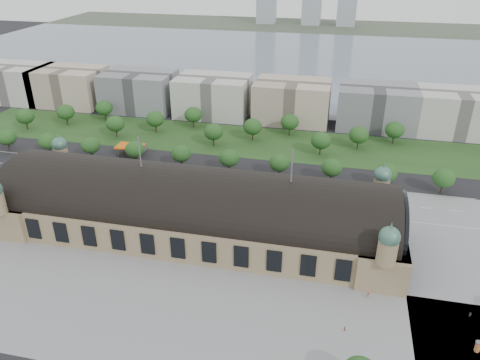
% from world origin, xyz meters
% --- Properties ---
extents(ground, '(900.00, 900.00, 0.00)m').
position_xyz_m(ground, '(0.00, 0.00, 0.00)').
color(ground, black).
rests_on(ground, ground).
extents(station, '(150.00, 48.40, 44.30)m').
position_xyz_m(station, '(0.00, 0.00, 10.28)').
color(station, '#94805C').
rests_on(station, ground).
extents(plaza_south, '(190.00, 48.00, 0.12)m').
position_xyz_m(plaza_south, '(10.00, -44.00, 0.00)').
color(plaza_south, gray).
rests_on(plaza_south, ground).
extents(road_slab, '(260.00, 26.00, 0.10)m').
position_xyz_m(road_slab, '(-20.00, 38.00, 0.00)').
color(road_slab, black).
rests_on(road_slab, ground).
extents(grass_belt, '(300.00, 45.00, 0.10)m').
position_xyz_m(grass_belt, '(-15.00, 93.00, 0.00)').
color(grass_belt, '#24441B').
rests_on(grass_belt, ground).
extents(petrol_station, '(14.00, 13.00, 5.05)m').
position_xyz_m(petrol_station, '(-53.91, 65.28, 2.95)').
color(petrol_station, orange).
rests_on(petrol_station, ground).
extents(lake, '(700.00, 320.00, 0.08)m').
position_xyz_m(lake, '(0.00, 298.00, 0.00)').
color(lake, slate).
rests_on(lake, ground).
extents(far_shore, '(700.00, 120.00, 0.14)m').
position_xyz_m(far_shore, '(0.00, 498.00, 0.00)').
color(far_shore, '#44513D').
rests_on(far_shore, ground).
extents(office_0, '(45.00, 32.00, 24.00)m').
position_xyz_m(office_0, '(-170.00, 133.00, 12.00)').
color(office_0, beige).
rests_on(office_0, ground).
extents(office_1, '(45.00, 32.00, 24.00)m').
position_xyz_m(office_1, '(-130.00, 133.00, 12.00)').
color(office_1, '#C4AE9A').
rests_on(office_1, ground).
extents(office_2, '(45.00, 32.00, 24.00)m').
position_xyz_m(office_2, '(-80.00, 133.00, 12.00)').
color(office_2, gray).
rests_on(office_2, ground).
extents(office_3, '(45.00, 32.00, 24.00)m').
position_xyz_m(office_3, '(-30.00, 133.00, 12.00)').
color(office_3, beige).
rests_on(office_3, ground).
extents(office_4, '(45.00, 32.00, 24.00)m').
position_xyz_m(office_4, '(20.00, 133.00, 12.00)').
color(office_4, '#C4AE9A').
rests_on(office_4, ground).
extents(office_5, '(45.00, 32.00, 24.00)m').
position_xyz_m(office_5, '(70.00, 133.00, 12.00)').
color(office_5, gray).
rests_on(office_5, ground).
extents(office_6, '(45.00, 32.00, 24.00)m').
position_xyz_m(office_6, '(115.00, 133.00, 12.00)').
color(office_6, beige).
rests_on(office_6, ground).
extents(tree_row_0, '(9.60, 9.60, 11.52)m').
position_xyz_m(tree_row_0, '(-120.00, 53.00, 7.43)').
color(tree_row_0, '#2D2116').
rests_on(tree_row_0, ground).
extents(tree_row_1, '(9.60, 9.60, 11.52)m').
position_xyz_m(tree_row_1, '(-96.00, 53.00, 7.43)').
color(tree_row_1, '#2D2116').
rests_on(tree_row_1, ground).
extents(tree_row_2, '(9.60, 9.60, 11.52)m').
position_xyz_m(tree_row_2, '(-72.00, 53.00, 7.43)').
color(tree_row_2, '#2D2116').
rests_on(tree_row_2, ground).
extents(tree_row_3, '(9.60, 9.60, 11.52)m').
position_xyz_m(tree_row_3, '(-48.00, 53.00, 7.43)').
color(tree_row_3, '#2D2116').
rests_on(tree_row_3, ground).
extents(tree_row_4, '(9.60, 9.60, 11.52)m').
position_xyz_m(tree_row_4, '(-24.00, 53.00, 7.43)').
color(tree_row_4, '#2D2116').
rests_on(tree_row_4, ground).
extents(tree_row_5, '(9.60, 9.60, 11.52)m').
position_xyz_m(tree_row_5, '(0.00, 53.00, 7.43)').
color(tree_row_5, '#2D2116').
rests_on(tree_row_5, ground).
extents(tree_row_6, '(9.60, 9.60, 11.52)m').
position_xyz_m(tree_row_6, '(24.00, 53.00, 7.43)').
color(tree_row_6, '#2D2116').
rests_on(tree_row_6, ground).
extents(tree_row_7, '(9.60, 9.60, 11.52)m').
position_xyz_m(tree_row_7, '(48.00, 53.00, 7.43)').
color(tree_row_7, '#2D2116').
rests_on(tree_row_7, ground).
extents(tree_row_8, '(9.60, 9.60, 11.52)m').
position_xyz_m(tree_row_8, '(72.00, 53.00, 7.43)').
color(tree_row_8, '#2D2116').
rests_on(tree_row_8, ground).
extents(tree_row_9, '(9.60, 9.60, 11.52)m').
position_xyz_m(tree_row_9, '(96.00, 53.00, 7.43)').
color(tree_row_9, '#2D2116').
rests_on(tree_row_9, ground).
extents(tree_belt_0, '(10.40, 10.40, 12.48)m').
position_xyz_m(tree_belt_0, '(-130.00, 83.00, 8.05)').
color(tree_belt_0, '#2D2116').
rests_on(tree_belt_0, ground).
extents(tree_belt_1, '(10.40, 10.40, 12.48)m').
position_xyz_m(tree_belt_1, '(-111.00, 95.00, 8.05)').
color(tree_belt_1, '#2D2116').
rests_on(tree_belt_1, ground).
extents(tree_belt_2, '(10.40, 10.40, 12.48)m').
position_xyz_m(tree_belt_2, '(-92.00, 107.00, 8.05)').
color(tree_belt_2, '#2D2116').
rests_on(tree_belt_2, ground).
extents(tree_belt_3, '(10.40, 10.40, 12.48)m').
position_xyz_m(tree_belt_3, '(-73.00, 83.00, 8.05)').
color(tree_belt_3, '#2D2116').
rests_on(tree_belt_3, ground).
extents(tree_belt_4, '(10.40, 10.40, 12.48)m').
position_xyz_m(tree_belt_4, '(-54.00, 95.00, 8.05)').
color(tree_belt_4, '#2D2116').
rests_on(tree_belt_4, ground).
extents(tree_belt_5, '(10.40, 10.40, 12.48)m').
position_xyz_m(tree_belt_5, '(-35.00, 107.00, 8.05)').
color(tree_belt_5, '#2D2116').
rests_on(tree_belt_5, ground).
extents(tree_belt_6, '(10.40, 10.40, 12.48)m').
position_xyz_m(tree_belt_6, '(-16.00, 83.00, 8.05)').
color(tree_belt_6, '#2D2116').
rests_on(tree_belt_6, ground).
extents(tree_belt_7, '(10.40, 10.40, 12.48)m').
position_xyz_m(tree_belt_7, '(3.00, 95.00, 8.05)').
color(tree_belt_7, '#2D2116').
rests_on(tree_belt_7, ground).
extents(tree_belt_8, '(10.40, 10.40, 12.48)m').
position_xyz_m(tree_belt_8, '(22.00, 107.00, 8.05)').
color(tree_belt_8, '#2D2116').
rests_on(tree_belt_8, ground).
extents(tree_belt_9, '(10.40, 10.40, 12.48)m').
position_xyz_m(tree_belt_9, '(41.00, 83.00, 8.05)').
color(tree_belt_9, '#2D2116').
rests_on(tree_belt_9, ground).
extents(tree_belt_10, '(10.40, 10.40, 12.48)m').
position_xyz_m(tree_belt_10, '(60.00, 95.00, 8.05)').
color(tree_belt_10, '#2D2116').
rests_on(tree_belt_10, ground).
extents(tree_belt_11, '(10.40, 10.40, 12.48)m').
position_xyz_m(tree_belt_11, '(79.00, 107.00, 8.05)').
color(tree_belt_11, '#2D2116').
rests_on(tree_belt_11, ground).
extents(traffic_car_1, '(5.01, 1.83, 1.64)m').
position_xyz_m(traffic_car_1, '(-70.89, 42.62, 0.82)').
color(traffic_car_1, '#9CA0A4').
rests_on(traffic_car_1, ground).
extents(traffic_car_2, '(6.08, 3.40, 1.60)m').
position_xyz_m(traffic_car_2, '(-75.12, 37.58, 0.80)').
color(traffic_car_2, black).
rests_on(traffic_car_2, ground).
extents(traffic_car_3, '(4.75, 2.21, 1.34)m').
position_xyz_m(traffic_car_3, '(-31.78, 38.97, 0.67)').
color(traffic_car_3, maroon).
rests_on(traffic_car_3, ground).
extents(traffic_car_4, '(4.35, 1.84, 1.47)m').
position_xyz_m(traffic_car_4, '(17.73, 33.32, 0.73)').
color(traffic_car_4, '#171A41').
rests_on(traffic_car_4, ground).
extents(traffic_car_5, '(4.08, 1.87, 1.30)m').
position_xyz_m(traffic_car_5, '(42.73, 46.22, 0.65)').
color(traffic_car_5, '#5A5B62').
rests_on(traffic_car_5, ground).
extents(traffic_car_6, '(4.78, 2.38, 1.30)m').
position_xyz_m(traffic_car_6, '(69.70, 28.83, 0.65)').
color(traffic_car_6, '#BDBCBF').
rests_on(traffic_car_6, ground).
extents(parked_car_0, '(4.96, 3.43, 1.55)m').
position_xyz_m(parked_car_0, '(-68.60, 25.00, 0.77)').
color(parked_car_0, black).
rests_on(parked_car_0, ground).
extents(parked_car_1, '(5.09, 4.70, 1.32)m').
position_xyz_m(parked_car_1, '(-59.01, 21.58, 0.66)').
color(parked_car_1, maroon).
rests_on(parked_car_1, ground).
extents(parked_car_2, '(5.98, 4.10, 1.61)m').
position_xyz_m(parked_car_2, '(-71.27, 21.00, 0.80)').
color(parked_car_2, '#192646').
rests_on(parked_car_2, ground).
extents(parked_car_3, '(4.29, 2.89, 1.36)m').
position_xyz_m(parked_car_3, '(-49.45, 22.18, 0.68)').
color(parked_car_3, '#55575C').
rests_on(parked_car_3, ground).
extents(parked_car_4, '(5.02, 3.77, 1.58)m').
position_xyz_m(parked_car_4, '(-37.52, 24.96, 0.79)').
color(parked_car_4, white).
rests_on(parked_car_4, ground).
extents(parked_car_5, '(5.06, 3.62, 1.28)m').
position_xyz_m(parked_car_5, '(-21.53, 22.07, 0.64)').
color(parked_car_5, gray).
rests_on(parked_car_5, ground).
extents(parked_car_6, '(4.70, 4.04, 1.30)m').
position_xyz_m(parked_car_6, '(-31.65, 21.00, 0.65)').
color(parked_car_6, black).
rests_on(parked_car_6, ground).
extents(bus_west, '(11.56, 3.56, 3.17)m').
position_xyz_m(bus_west, '(3.79, 27.00, 1.59)').
color(bus_west, '#B2401C').
rests_on(bus_west, ground).
extents(bus_mid, '(11.71, 2.86, 3.25)m').
position_xyz_m(bus_mid, '(1.44, 27.00, 1.63)').
color(bus_mid, white).
rests_on(bus_mid, ground).
extents(bus_east, '(12.54, 3.95, 3.44)m').
position_xyz_m(bus_east, '(24.38, 27.00, 1.72)').
color(bus_east, silver).
rests_on(bus_east, ground).
extents(advertising_column, '(1.76, 1.76, 3.35)m').
position_xyz_m(advertising_column, '(91.67, -39.35, 1.74)').
color(advertising_column, '#C13044').
rests_on(advertising_column, ground).
extents(pedestrian_0, '(1.08, 0.79, 1.98)m').
position_xyz_m(pedestrian_0, '(63.21, -24.03, 0.99)').
color(pedestrian_0, gray).
rests_on(pedestrian_0, ground).
extents(pedestrian_1, '(0.56, 0.66, 1.54)m').
position_xyz_m(pedestrian_1, '(56.51, -39.59, 0.77)').
color(pedestrian_1, gray).
rests_on(pedestrian_1, ground).
extents(pedestrian_2, '(0.54, 0.93, 1.90)m').
position_xyz_m(pedestrian_2, '(92.62, -25.80, 0.95)').
color(pedestrian_2, gray).
rests_on(pedestrian_2, ground).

